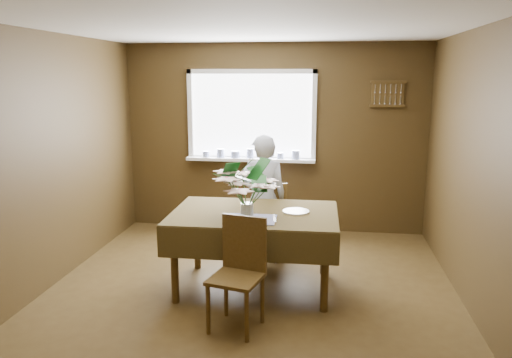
# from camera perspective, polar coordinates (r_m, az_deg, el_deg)

# --- Properties ---
(floor) EXTENTS (4.50, 4.50, 0.00)m
(floor) POSITION_cam_1_polar(r_m,az_deg,el_deg) (4.87, -0.93, -13.53)
(floor) COLOR #453217
(floor) RESTS_ON ground
(ceiling) EXTENTS (4.50, 4.50, 0.00)m
(ceiling) POSITION_cam_1_polar(r_m,az_deg,el_deg) (4.42, -1.04, 17.21)
(ceiling) COLOR white
(ceiling) RESTS_ON wall_back
(wall_back) EXTENTS (4.00, 0.00, 4.00)m
(wall_back) POSITION_cam_1_polar(r_m,az_deg,el_deg) (6.68, 2.04, 4.63)
(wall_back) COLOR brown
(wall_back) RESTS_ON floor
(wall_front) EXTENTS (4.00, 0.00, 4.00)m
(wall_front) POSITION_cam_1_polar(r_m,az_deg,el_deg) (2.36, -9.67, -9.03)
(wall_front) COLOR brown
(wall_front) RESTS_ON floor
(wall_left) EXTENTS (0.00, 4.50, 4.50)m
(wall_left) POSITION_cam_1_polar(r_m,az_deg,el_deg) (5.18, -23.41, 1.57)
(wall_left) COLOR brown
(wall_left) RESTS_ON floor
(wall_right) EXTENTS (0.00, 4.50, 4.50)m
(wall_right) POSITION_cam_1_polar(r_m,az_deg,el_deg) (4.62, 24.36, 0.34)
(wall_right) COLOR brown
(wall_right) RESTS_ON floor
(window_assembly) EXTENTS (1.72, 0.20, 1.22)m
(window_assembly) POSITION_cam_1_polar(r_m,az_deg,el_deg) (6.66, -0.56, 5.42)
(window_assembly) COLOR white
(window_assembly) RESTS_ON wall_back
(spoon_rack) EXTENTS (0.44, 0.05, 0.33)m
(spoon_rack) POSITION_cam_1_polar(r_m,az_deg,el_deg) (6.61, 14.82, 9.39)
(spoon_rack) COLOR #513C1A
(spoon_rack) RESTS_ON wall_back
(dining_table) EXTENTS (1.62, 1.12, 0.79)m
(dining_table) POSITION_cam_1_polar(r_m,az_deg,el_deg) (4.87, -0.19, -4.88)
(dining_table) COLOR #513C1A
(dining_table) RESTS_ON floor
(chair_far) EXTENTS (0.41, 0.41, 0.90)m
(chair_far) POSITION_cam_1_polar(r_m,az_deg,el_deg) (5.76, 1.63, -4.21)
(chair_far) COLOR #513C1A
(chair_far) RESTS_ON floor
(chair_near) EXTENTS (0.48, 0.48, 0.93)m
(chair_near) POSITION_cam_1_polar(r_m,az_deg,el_deg) (4.23, -1.89, -10.07)
(chair_near) COLOR #513C1A
(chair_near) RESTS_ON floor
(seated_woman) EXTENTS (0.56, 0.39, 1.45)m
(seated_woman) POSITION_cam_1_polar(r_m,az_deg,el_deg) (5.57, 0.80, -2.30)
(seated_woman) COLOR white
(seated_woman) RESTS_ON floor
(flower_bouquet) EXTENTS (0.61, 0.61, 0.52)m
(flower_bouquet) POSITION_cam_1_polar(r_m,az_deg,el_deg) (4.53, -1.05, -0.47)
(flower_bouquet) COLOR white
(flower_bouquet) RESTS_ON dining_table
(side_plate) EXTENTS (0.33, 0.33, 0.01)m
(side_plate) POSITION_cam_1_polar(r_m,az_deg,el_deg) (4.86, 4.60, -3.72)
(side_plate) COLOR white
(side_plate) RESTS_ON dining_table
(table_knife) EXTENTS (0.06, 0.23, 0.00)m
(table_knife) POSITION_cam_1_polar(r_m,az_deg,el_deg) (4.63, 2.11, -4.45)
(table_knife) COLOR silver
(table_knife) RESTS_ON dining_table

